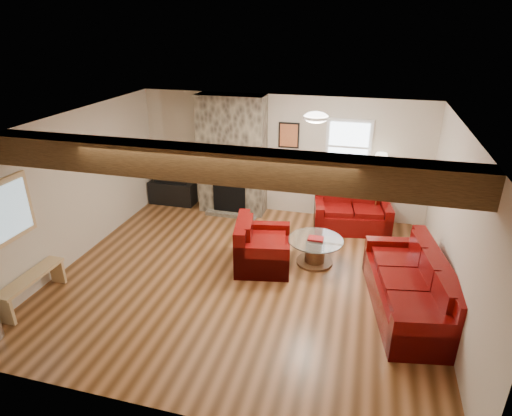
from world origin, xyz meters
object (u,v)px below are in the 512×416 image
(sofa_three, at_px, (409,285))
(floor_lamp, at_px, (380,165))
(coffee_table, at_px, (315,251))
(television, at_px, (171,172))
(tv_cabinet, at_px, (173,192))
(loveseat, at_px, (352,211))
(armchair_red, at_px, (263,244))

(sofa_three, bearing_deg, floor_lamp, -179.77)
(coffee_table, distance_m, floor_lamp, 2.24)
(coffee_table, distance_m, television, 3.96)
(sofa_three, height_order, coffee_table, sofa_three)
(coffee_table, relative_size, tv_cabinet, 0.91)
(loveseat, distance_m, floor_lamp, 1.05)
(sofa_three, distance_m, armchair_red, 2.38)
(armchair_red, distance_m, television, 3.40)
(coffee_table, bearing_deg, television, 152.49)
(loveseat, height_order, television, television)
(armchair_red, height_order, tv_cabinet, armchair_red)
(sofa_three, distance_m, coffee_table, 1.74)
(sofa_three, bearing_deg, coffee_table, -133.62)
(sofa_three, distance_m, floor_lamp, 2.85)
(tv_cabinet, relative_size, television, 1.33)
(sofa_three, relative_size, television, 2.83)
(armchair_red, height_order, coffee_table, armchair_red)
(sofa_three, xyz_separation_m, loveseat, (-0.93, 2.47, -0.03))
(loveseat, distance_m, tv_cabinet, 4.02)
(sofa_three, distance_m, tv_cabinet, 5.66)
(sofa_three, relative_size, floor_lamp, 1.41)
(loveseat, relative_size, television, 1.89)
(loveseat, height_order, armchair_red, armchair_red)
(loveseat, bearing_deg, television, 166.73)
(loveseat, height_order, floor_lamp, floor_lamp)
(sofa_three, bearing_deg, tv_cabinet, -129.53)
(floor_lamp, bearing_deg, armchair_red, -132.00)
(loveseat, relative_size, armchair_red, 1.44)
(sofa_three, bearing_deg, armchair_red, -116.24)
(armchair_red, relative_size, television, 1.31)
(armchair_red, bearing_deg, loveseat, -47.79)
(coffee_table, xyz_separation_m, television, (-3.48, 1.81, 0.51))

